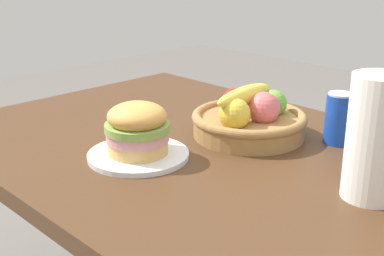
# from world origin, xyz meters

# --- Properties ---
(dining_table) EXTENTS (1.40, 0.90, 0.75)m
(dining_table) POSITION_xyz_m (0.00, 0.00, 0.65)
(dining_table) COLOR #4C301C
(dining_table) RESTS_ON ground_plane
(plate) EXTENTS (0.23, 0.23, 0.01)m
(plate) POSITION_xyz_m (-0.10, -0.16, 0.76)
(plate) COLOR white
(plate) RESTS_ON dining_table
(sandwich) EXTENTS (0.15, 0.15, 0.12)m
(sandwich) POSITION_xyz_m (-0.10, -0.16, 0.82)
(sandwich) COLOR #DBAD60
(sandwich) RESTS_ON plate
(soda_can) EXTENTS (0.07, 0.07, 0.13)m
(soda_can) POSITION_xyz_m (0.16, 0.25, 0.81)
(soda_can) COLOR blue
(soda_can) RESTS_ON dining_table
(fruit_basket) EXTENTS (0.29, 0.29, 0.14)m
(fruit_basket) POSITION_xyz_m (-0.02, 0.13, 0.80)
(fruit_basket) COLOR #9E7542
(fruit_basket) RESTS_ON dining_table
(paper_towel_roll) EXTENTS (0.11, 0.11, 0.24)m
(paper_towel_roll) POSITION_xyz_m (0.36, 0.04, 0.87)
(paper_towel_roll) COLOR white
(paper_towel_roll) RESTS_ON dining_table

